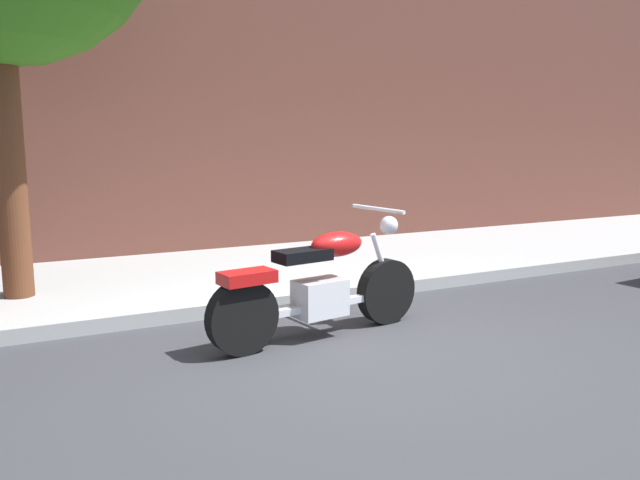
{
  "coord_description": "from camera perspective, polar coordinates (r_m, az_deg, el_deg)",
  "views": [
    {
      "loc": [
        -2.53,
        -4.23,
        1.72
      ],
      "look_at": [
        -0.09,
        0.56,
        0.86
      ],
      "focal_mm": 35.69,
      "sensor_mm": 36.0,
      "label": 1
    }
  ],
  "objects": [
    {
      "name": "motorcycle",
      "position": [
        5.52,
        -0.05,
        -4.29
      ],
      "size": [
        2.13,
        0.7,
        1.11
      ],
      "color": "black",
      "rests_on": "ground"
    },
    {
      "name": "sidewalk",
      "position": [
        7.88,
        -7.69,
        -3.1
      ],
      "size": [
        22.93,
        3.05,
        0.14
      ],
      "primitive_type": "cube",
      "color": "#A7A7A7",
      "rests_on": "ground"
    },
    {
      "name": "ground_plane",
      "position": [
        5.22,
        3.72,
        -10.21
      ],
      "size": [
        60.0,
        60.0,
        0.0
      ],
      "primitive_type": "plane",
      "color": "#38383D"
    }
  ]
}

